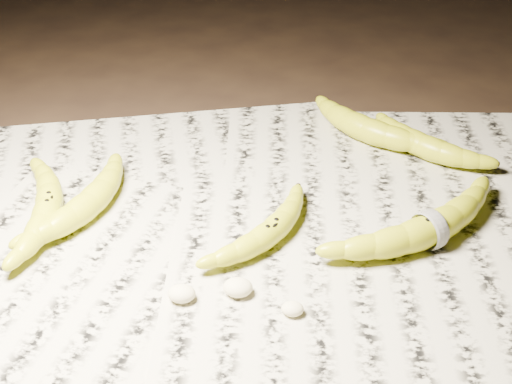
# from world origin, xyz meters

# --- Properties ---
(ground) EXTENTS (3.00, 3.00, 0.00)m
(ground) POSITION_xyz_m (0.00, 0.00, 0.00)
(ground) COLOR black
(ground) RESTS_ON ground
(newspaper_patch) EXTENTS (0.90, 0.70, 0.01)m
(newspaper_patch) POSITION_xyz_m (0.02, 0.00, 0.00)
(newspaper_patch) COLOR #B8B39D
(newspaper_patch) RESTS_ON ground
(banana_left_a) EXTENTS (0.09, 0.21, 0.04)m
(banana_left_a) POSITION_xyz_m (-0.26, 0.01, 0.03)
(banana_left_a) COLOR #B8C118
(banana_left_a) RESTS_ON newspaper_patch
(banana_left_b) EXTENTS (0.12, 0.20, 0.04)m
(banana_left_b) POSITION_xyz_m (-0.21, 0.02, 0.03)
(banana_left_b) COLOR #B8C118
(banana_left_b) RESTS_ON newspaper_patch
(banana_center) EXTENTS (0.14, 0.17, 0.03)m
(banana_center) POSITION_xyz_m (0.03, -0.02, 0.02)
(banana_center) COLOR #B8C118
(banana_center) RESTS_ON newspaper_patch
(banana_taped) EXTENTS (0.24, 0.20, 0.04)m
(banana_taped) POSITION_xyz_m (0.22, -0.01, 0.03)
(banana_taped) COLOR #B8C118
(banana_taped) RESTS_ON newspaper_patch
(banana_upper_a) EXTENTS (0.20, 0.17, 0.04)m
(banana_upper_a) POSITION_xyz_m (0.16, 0.24, 0.03)
(banana_upper_a) COLOR #B8C118
(banana_upper_a) RESTS_ON newspaper_patch
(banana_upper_b) EXTENTS (0.17, 0.16, 0.04)m
(banana_upper_b) POSITION_xyz_m (0.24, 0.20, 0.03)
(banana_upper_b) COLOR #B8C118
(banana_upper_b) RESTS_ON newspaper_patch
(measuring_tape) EXTENTS (0.03, 0.04, 0.05)m
(measuring_tape) POSITION_xyz_m (0.22, -0.01, 0.03)
(measuring_tape) COLOR white
(measuring_tape) RESTS_ON newspaper_patch
(flesh_chunk_a) EXTENTS (0.03, 0.03, 0.02)m
(flesh_chunk_a) POSITION_xyz_m (-0.00, -0.12, 0.02)
(flesh_chunk_a) COLOR beige
(flesh_chunk_a) RESTS_ON newspaper_patch
(flesh_chunk_b) EXTENTS (0.03, 0.03, 0.02)m
(flesh_chunk_b) POSITION_xyz_m (-0.07, -0.13, 0.02)
(flesh_chunk_b) COLOR beige
(flesh_chunk_b) RESTS_ON newspaper_patch
(flesh_chunk_c) EXTENTS (0.02, 0.02, 0.01)m
(flesh_chunk_c) POSITION_xyz_m (0.06, -0.15, 0.02)
(flesh_chunk_c) COLOR beige
(flesh_chunk_c) RESTS_ON newspaper_patch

